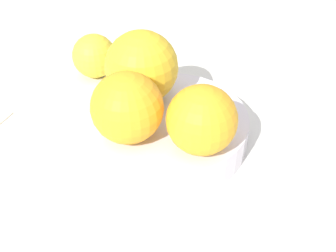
% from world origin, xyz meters
% --- Properties ---
extents(ground_plane, '(1.10, 1.10, 0.02)m').
position_xyz_m(ground_plane, '(0.00, 0.00, -0.01)').
color(ground_plane, silver).
extents(fruit_bowl, '(0.18, 0.18, 0.04)m').
position_xyz_m(fruit_bowl, '(0.00, 0.00, 0.02)').
color(fruit_bowl, silver).
rests_on(fruit_bowl, ground_plane).
extents(orange_in_bowl_0, '(0.07, 0.07, 0.07)m').
position_xyz_m(orange_in_bowl_0, '(-0.01, -0.06, 0.07)').
color(orange_in_bowl_0, '#F9A823').
rests_on(orange_in_bowl_0, fruit_bowl).
extents(orange_in_bowl_1, '(0.08, 0.08, 0.08)m').
position_xyz_m(orange_in_bowl_1, '(0.00, 0.05, 0.08)').
color(orange_in_bowl_1, yellow).
rests_on(orange_in_bowl_1, fruit_bowl).
extents(orange_in_bowl_2, '(0.07, 0.07, 0.07)m').
position_xyz_m(orange_in_bowl_2, '(-0.05, -0.00, 0.07)').
color(orange_in_bowl_2, '#F9A823').
rests_on(orange_in_bowl_2, fruit_bowl).
extents(orange_loose_0, '(0.06, 0.06, 0.06)m').
position_xyz_m(orange_loose_0, '(0.01, 0.17, 0.03)').
color(orange_loose_0, yellow).
rests_on(orange_loose_0, ground_plane).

